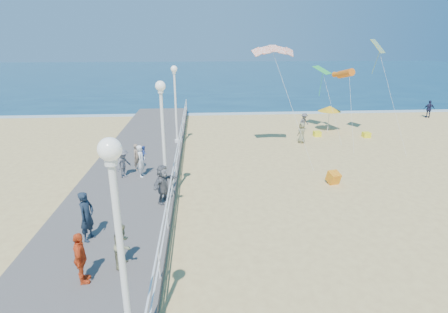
{
  "coord_description": "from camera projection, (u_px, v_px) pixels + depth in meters",
  "views": [
    {
      "loc": [
        -3.72,
        -15.12,
        7.38
      ],
      "look_at": [
        -2.5,
        2.0,
        1.6
      ],
      "focal_mm": 28.0,
      "sensor_mm": 36.0,
      "label": 1
    }
  ],
  "objects": [
    {
      "name": "kite_parafoil",
      "position": [
        273.0,
        48.0,
        21.65
      ],
      "size": [
        2.63,
        0.94,
        0.65
      ],
      "primitive_type": null,
      "rotation": [
        0.44,
        0.0,
        0.0
      ],
      "color": "#E8481B"
    },
    {
      "name": "railing",
      "position": [
        172.0,
        179.0,
        16.16
      ],
      "size": [
        0.05,
        42.0,
        0.55
      ],
      "color": "white",
      "rests_on": "boardwalk"
    },
    {
      "name": "beach_chair_left",
      "position": [
        317.0,
        134.0,
        27.9
      ],
      "size": [
        0.55,
        0.55,
        0.4
      ],
      "primitive_type": "cube",
      "color": "#FFF01A",
      "rests_on": "ground"
    },
    {
      "name": "lamp_post_near",
      "position": [
        119.0,
        238.0,
        6.86
      ],
      "size": [
        0.44,
        0.44,
        5.32
      ],
      "color": "white",
      "rests_on": "boardwalk"
    },
    {
      "name": "boardwalk",
      "position": [
        121.0,
        201.0,
        16.33
      ],
      "size": [
        5.0,
        44.0,
        0.4
      ],
      "primitive_type": "cube",
      "color": "#625D59",
      "rests_on": "ground"
    },
    {
      "name": "toddler_held",
      "position": [
        144.0,
        153.0,
        18.49
      ],
      "size": [
        0.35,
        0.42,
        0.79
      ],
      "primitive_type": "imported",
      "rotation": [
        0.0,
        0.0,
        1.44
      ],
      "color": "#2C49A8",
      "rests_on": "boardwalk"
    },
    {
      "name": "spectator_5",
      "position": [
        163.0,
        184.0,
        15.48
      ],
      "size": [
        1.29,
        1.67,
        1.77
      ],
      "primitive_type": "imported",
      "rotation": [
        0.0,
        0.0,
        1.03
      ],
      "color": "slate",
      "rests_on": "boardwalk"
    },
    {
      "name": "kite_diamond_green",
      "position": [
        322.0,
        70.0,
        28.03
      ],
      "size": [
        1.79,
        1.81,
        0.6
      ],
      "primitive_type": "cube",
      "rotation": [
        0.45,
        0.0,
        0.89
      ],
      "color": "green"
    },
    {
      "name": "surf_line",
      "position": [
        235.0,
        114.0,
        36.27
      ],
      "size": [
        160.0,
        1.2,
        0.04
      ],
      "primitive_type": "cube",
      "color": "white",
      "rests_on": "ground"
    },
    {
      "name": "woman_holding_toddler",
      "position": [
        141.0,
        161.0,
        18.46
      ],
      "size": [
        0.49,
        0.68,
        1.73
      ],
      "primitive_type": "imported",
      "rotation": [
        0.0,
        0.0,
        1.44
      ],
      "color": "white",
      "rests_on": "boardwalk"
    },
    {
      "name": "beach_umbrella",
      "position": [
        330.0,
        109.0,
        28.94
      ],
      "size": [
        1.9,
        1.9,
        2.14
      ],
      "color": "white",
      "rests_on": "ground"
    },
    {
      "name": "kite_diamond_multi",
      "position": [
        378.0,
        46.0,
        25.24
      ],
      "size": [
        1.51,
        1.56,
        0.97
      ],
      "primitive_type": "cube",
      "rotation": [
        0.83,
        0.0,
        0.87
      ],
      "color": "blue"
    },
    {
      "name": "lamp_post_mid",
      "position": [
        163.0,
        128.0,
        15.37
      ],
      "size": [
        0.44,
        0.44,
        5.32
      ],
      "color": "white",
      "rests_on": "boardwalk"
    },
    {
      "name": "beach_chair_right",
      "position": [
        366.0,
        135.0,
        27.62
      ],
      "size": [
        0.55,
        0.55,
        0.4
      ],
      "primitive_type": "cube",
      "color": "yellow",
      "rests_on": "ground"
    },
    {
      "name": "spectator_3",
      "position": [
        81.0,
        258.0,
        10.31
      ],
      "size": [
        0.59,
        1.03,
        1.65
      ],
      "primitive_type": "imported",
      "rotation": [
        0.0,
        0.0,
        1.77
      ],
      "color": "#D9471B",
      "rests_on": "boardwalk"
    },
    {
      "name": "ground",
      "position": [
        278.0,
        200.0,
        16.9
      ],
      "size": [
        160.0,
        160.0,
        0.0
      ],
      "primitive_type": "plane",
      "color": "#DFC174",
      "rests_on": "ground"
    },
    {
      "name": "kite_windsock",
      "position": [
        345.0,
        74.0,
        26.2
      ],
      "size": [
        1.04,
        2.86,
        1.12
      ],
      "primitive_type": "cylinder",
      "rotation": [
        1.36,
        0.0,
        0.17
      ],
      "color": "#D95F12"
    },
    {
      "name": "lamp_post_far",
      "position": [
        175.0,
        96.0,
        23.87
      ],
      "size": [
        0.44,
        0.44,
        5.32
      ],
      "color": "white",
      "rests_on": "boardwalk"
    },
    {
      "name": "spectator_6",
      "position": [
        137.0,
        157.0,
        19.45
      ],
      "size": [
        0.61,
        0.65,
        1.5
      ],
      "primitive_type": "imported",
      "rotation": [
        0.0,
        0.0,
        0.97
      ],
      "color": "#7C6856",
      "rests_on": "boardwalk"
    },
    {
      "name": "spectator_2",
      "position": [
        123.0,
        163.0,
        18.37
      ],
      "size": [
        0.97,
        1.14,
        1.53
      ],
      "primitive_type": "imported",
      "rotation": [
        0.0,
        0.0,
        1.08
      ],
      "color": "#5D5C62",
      "rests_on": "boardwalk"
    },
    {
      "name": "ocean",
      "position": [
        215.0,
        74.0,
        78.34
      ],
      "size": [
        160.0,
        90.0,
        0.05
      ],
      "primitive_type": "cube",
      "color": "navy",
      "rests_on": "ground"
    },
    {
      "name": "beach_walker_c",
      "position": [
        302.0,
        133.0,
        25.96
      ],
      "size": [
        0.69,
        0.87,
        1.54
      ],
      "primitive_type": "imported",
      "rotation": [
        0.0,
        0.0,
        -1.27
      ],
      "color": "#7B7955",
      "rests_on": "ground"
    },
    {
      "name": "spectator_0",
      "position": [
        87.0,
        216.0,
        12.53
      ],
      "size": [
        0.63,
        0.79,
        1.88
      ],
      "primitive_type": "imported",
      "rotation": [
        0.0,
        0.0,
        1.28
      ],
      "color": "#162231",
      "rests_on": "boardwalk"
    },
    {
      "name": "box_kite",
      "position": [
        333.0,
        179.0,
        18.67
      ],
      "size": [
        0.7,
        0.82,
        0.74
      ],
      "primitive_type": "cube",
      "rotation": [
        0.31,
        0.0,
        0.24
      ],
      "color": "#E54E0D",
      "rests_on": "ground"
    },
    {
      "name": "beach_walker_a",
      "position": [
        304.0,
        122.0,
        29.2
      ],
      "size": [
        1.16,
        1.03,
        1.56
      ],
      "primitive_type": "imported",
      "rotation": [
        0.0,
        0.0,
        0.58
      ],
      "color": "#515255",
      "rests_on": "ground"
    },
    {
      "name": "beach_walker_b",
      "position": [
        429.0,
        109.0,
        34.29
      ],
      "size": [
        1.07,
        0.61,
        1.72
      ],
      "primitive_type": "imported",
      "rotation": [
        0.0,
        0.0,
        2.94
      ],
      "color": "#1B1E3C",
      "rests_on": "ground"
    },
    {
      "name": "spectator_1",
      "position": [
        123.0,
        245.0,
        11.13
      ],
      "size": [
        0.68,
        0.81,
        1.5
      ],
      "primitive_type": "imported",
      "rotation": [
        0.0,
        0.0,
        1.41
      ],
      "color": "#828159",
      "rests_on": "boardwalk"
    }
  ]
}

